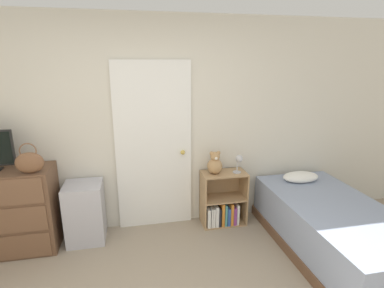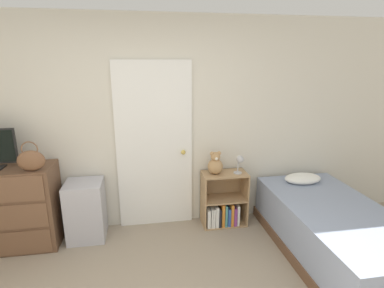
# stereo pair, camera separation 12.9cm
# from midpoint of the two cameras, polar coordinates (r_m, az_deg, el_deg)

# --- Properties ---
(wall_back) EXTENTS (10.00, 0.06, 2.55)m
(wall_back) POSITION_cam_midpoint_polar(r_m,az_deg,el_deg) (3.63, -8.18, 3.42)
(wall_back) COLOR beige
(wall_back) RESTS_ON ground_plane
(door_closed) EXTENTS (0.91, 0.09, 2.04)m
(door_closed) POSITION_cam_midpoint_polar(r_m,az_deg,el_deg) (3.65, -6.14, -0.57)
(door_closed) COLOR white
(door_closed) RESTS_ON ground_plane
(dresser) EXTENTS (1.07, 0.48, 0.93)m
(dresser) POSITION_cam_midpoint_polar(r_m,az_deg,el_deg) (3.90, -31.08, -10.43)
(dresser) COLOR brown
(dresser) RESTS_ON ground_plane
(handbag) EXTENTS (0.27, 0.11, 0.32)m
(handbag) POSITION_cam_midpoint_polar(r_m,az_deg,el_deg) (3.45, -27.38, -2.76)
(handbag) COLOR brown
(handbag) RESTS_ON dresser
(storage_bin) EXTENTS (0.42, 0.40, 0.70)m
(storage_bin) POSITION_cam_midpoint_polar(r_m,az_deg,el_deg) (3.76, -18.61, -11.90)
(storage_bin) COLOR #ADADB7
(storage_bin) RESTS_ON ground_plane
(bookshelf) EXTENTS (0.56, 0.31, 0.69)m
(bookshelf) POSITION_cam_midpoint_polar(r_m,az_deg,el_deg) (3.92, 6.88, -11.62)
(bookshelf) COLOR tan
(bookshelf) RESTS_ON ground_plane
(teddy_bear) EXTENTS (0.19, 0.19, 0.29)m
(teddy_bear) POSITION_cam_midpoint_polar(r_m,az_deg,el_deg) (3.67, 5.47, -3.86)
(teddy_bear) COLOR tan
(teddy_bear) RESTS_ON bookshelf
(desk_lamp) EXTENTS (0.11, 0.11, 0.23)m
(desk_lamp) POSITION_cam_midpoint_polar(r_m,az_deg,el_deg) (3.71, 10.05, -3.26)
(desk_lamp) COLOR #B2B2B7
(desk_lamp) RESTS_ON bookshelf
(bed) EXTENTS (1.03, 2.00, 0.66)m
(bed) POSITION_cam_midpoint_polar(r_m,az_deg,el_deg) (3.67, 26.42, -14.73)
(bed) COLOR brown
(bed) RESTS_ON ground_plane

